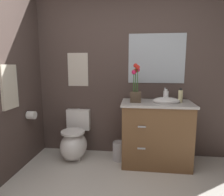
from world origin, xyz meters
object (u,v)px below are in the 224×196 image
(vanity_cabinet, at_px, (156,132))
(flower_vase, at_px, (136,88))
(hanging_towel, at_px, (9,87))
(toilet, at_px, (75,142))
(wall_poster, at_px, (78,70))
(wall_mirror, at_px, (156,59))
(toilet_paper_roll, at_px, (31,115))
(soap_bottle, at_px, (166,96))
(lotion_bottle, at_px, (180,96))
(trash_bin, at_px, (119,151))

(vanity_cabinet, relative_size, flower_vase, 2.04)
(hanging_towel, bearing_deg, vanity_cabinet, 16.35)
(toilet, bearing_deg, hanging_towel, -137.46)
(wall_poster, relative_size, wall_mirror, 0.62)
(toilet_paper_roll, bearing_deg, wall_mirror, 15.24)
(soap_bottle, bearing_deg, wall_mirror, 114.03)
(lotion_bottle, bearing_deg, toilet_paper_roll, -174.51)
(toilet, relative_size, toilet_paper_roll, 6.27)
(lotion_bottle, relative_size, wall_poster, 0.38)
(wall_mirror, bearing_deg, soap_bottle, -65.97)
(vanity_cabinet, xyz_separation_m, lotion_bottle, (0.30, 0.02, 0.51))
(toilet, height_order, wall_mirror, wall_mirror)
(vanity_cabinet, bearing_deg, hanging_towel, -163.65)
(lotion_bottle, xyz_separation_m, wall_poster, (-1.47, 0.27, 0.34))
(vanity_cabinet, distance_m, wall_poster, 1.47)
(trash_bin, distance_m, toilet_paper_roll, 1.33)
(soap_bottle, distance_m, trash_bin, 1.02)
(soap_bottle, relative_size, toilet_paper_roll, 1.57)
(vanity_cabinet, height_order, trash_bin, vanity_cabinet)
(flower_vase, xyz_separation_m, wall_mirror, (0.29, 0.32, 0.40))
(vanity_cabinet, distance_m, hanging_towel, 1.95)
(vanity_cabinet, height_order, toilet_paper_roll, vanity_cabinet)
(toilet, distance_m, soap_bottle, 1.46)
(wall_poster, xyz_separation_m, wall_mirror, (1.17, 0.00, 0.16))
(toilet_paper_roll, bearing_deg, hanging_towel, -99.02)
(lotion_bottle, bearing_deg, vanity_cabinet, -175.68)
(toilet, height_order, vanity_cabinet, vanity_cabinet)
(trash_bin, bearing_deg, hanging_towel, -156.36)
(toilet, xyz_separation_m, wall_poster, (0.00, 0.27, 1.05))
(vanity_cabinet, xyz_separation_m, wall_mirror, (-0.00, 0.29, 1.00))
(toilet, relative_size, soap_bottle, 3.99)
(trash_bin, height_order, wall_mirror, wall_mirror)
(flower_vase, height_order, wall_mirror, wall_mirror)
(soap_bottle, bearing_deg, toilet_paper_roll, -173.66)
(toilet, distance_m, trash_bin, 0.67)
(flower_vase, bearing_deg, wall_mirror, 47.87)
(trash_bin, relative_size, wall_mirror, 0.34)
(toilet, bearing_deg, soap_bottle, 0.26)
(wall_mirror, height_order, toilet_paper_roll, wall_mirror)
(toilet_paper_roll, bearing_deg, wall_poster, 40.86)
(trash_bin, bearing_deg, soap_bottle, 0.22)
(trash_bin, bearing_deg, wall_mirror, 27.41)
(lotion_bottle, distance_m, wall_poster, 1.53)
(flower_vase, xyz_separation_m, wall_poster, (-0.88, 0.32, 0.24))
(hanging_towel, bearing_deg, soap_bottle, 16.32)
(lotion_bottle, xyz_separation_m, hanging_towel, (-2.06, -0.54, 0.15))
(vanity_cabinet, height_order, flower_vase, flower_vase)
(vanity_cabinet, bearing_deg, wall_mirror, 90.52)
(wall_poster, bearing_deg, trash_bin, -21.90)
(soap_bottle, bearing_deg, flower_vase, -172.35)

